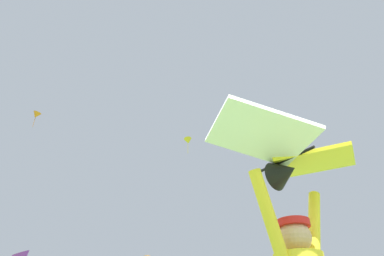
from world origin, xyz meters
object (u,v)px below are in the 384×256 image
at_px(held_stunt_kite, 289,156).
at_px(distant_kite_yellow_high_right, 188,141).
at_px(distant_kite_orange_mid_right, 36,115).
at_px(distant_kite_orange_far_center, 147,255).

xyz_separation_m(held_stunt_kite, distant_kite_yellow_high_right, (9.99, 21.90, 14.44)).
xyz_separation_m(held_stunt_kite, distant_kite_orange_mid_right, (-2.73, 31.18, 18.97)).
xyz_separation_m(distant_kite_orange_far_center, distant_kite_orange_mid_right, (-13.40, -1.05, 12.19)).
bearing_deg(distant_kite_orange_far_center, held_stunt_kite, -108.33).
bearing_deg(held_stunt_kite, distant_kite_orange_mid_right, 95.00).
bearing_deg(held_stunt_kite, distant_kite_yellow_high_right, 65.47).
distance_m(distant_kite_orange_far_center, distant_kite_orange_mid_right, 18.15).
bearing_deg(distant_kite_yellow_high_right, distant_kite_orange_mid_right, 143.89).
relative_size(held_stunt_kite, distant_kite_yellow_high_right, 0.98).
relative_size(distant_kite_orange_mid_right, distant_kite_yellow_high_right, 1.22).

